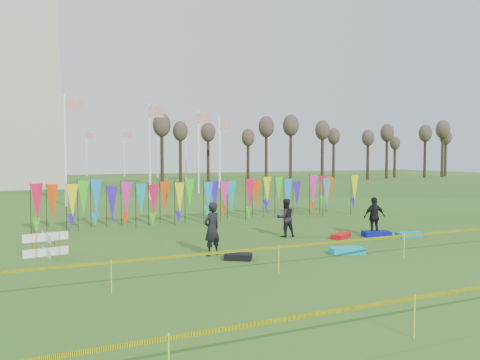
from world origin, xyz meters
name	(u,v)px	position (x,y,z in m)	size (l,w,h in m)	color
ground	(300,255)	(0.00, 0.00, 0.00)	(160.00, 160.00, 0.00)	#284F16
banner_row	(215,196)	(0.28, 9.47, 1.43)	(18.64, 0.64, 2.32)	black
caution_tape_near	(328,244)	(-0.22, -2.08, 0.78)	(26.00, 0.02, 0.90)	#E9DE04
caution_tape_far	(479,289)	(-0.22, -7.74, 0.78)	(26.00, 0.02, 0.90)	#E9DE04
tree_line	(330,139)	(32.00, 44.00, 6.17)	(53.92, 1.92, 7.84)	#34231A
box_kite	(46,245)	(-8.58, 3.46, 0.44)	(0.80, 0.80, 0.89)	red
person_left	(212,229)	(-3.01, 1.21, 0.98)	(0.71, 0.52, 1.96)	black
person_mid	(286,218)	(1.41, 3.55, 0.86)	(0.84, 0.52, 1.73)	black
person_right	(374,217)	(5.21, 2.08, 0.89)	(1.04, 0.59, 1.78)	black
kite_bag_turquoise	(347,251)	(1.68, -0.60, 0.12)	(1.22, 0.61, 0.24)	#0DADCC
kite_bag_blue	(376,234)	(5.19, 1.91, 0.13)	(1.20, 0.63, 0.25)	#090F99
kite_bag_red	(341,236)	(3.48, 2.23, 0.10)	(1.12, 0.51, 0.21)	red
kite_bag_black	(238,257)	(-2.42, 0.17, 0.11)	(0.94, 0.54, 0.22)	black
kite_bag_teal	(409,235)	(6.44, 1.19, 0.11)	(1.13, 0.54, 0.22)	#0D8EC1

